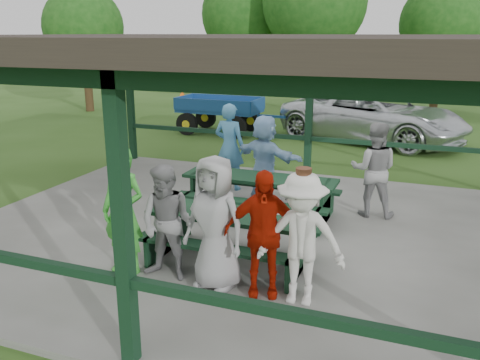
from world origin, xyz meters
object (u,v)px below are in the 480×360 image
at_px(contestant_green, 123,211).
at_px(farm_trailer, 220,114).
at_px(spectator_lblue, 265,158).
at_px(contestant_red, 262,233).
at_px(picnic_table_far, 260,191).
at_px(picnic_table_near, 231,231).
at_px(spectator_blue, 230,147).
at_px(contestant_grey_left, 167,223).
at_px(contestant_white_fedora, 301,239).
at_px(spectator_grey, 374,170).
at_px(pickup_truck, 374,116).
at_px(contestant_grey_mid, 215,223).

distance_m(contestant_green, farm_trailer, 10.95).
distance_m(contestant_green, spectator_lblue, 3.85).
bearing_deg(contestant_green, contestant_red, 5.38).
relative_size(picnic_table_far, spectator_lblue, 1.61).
xyz_separation_m(picnic_table_near, spectator_blue, (-1.40, 3.37, 0.46)).
distance_m(contestant_red, spectator_blue, 4.67).
height_order(contestant_green, spectator_lblue, contestant_green).
bearing_deg(contestant_grey_left, contestant_white_fedora, 1.26).
xyz_separation_m(contestant_red, spectator_grey, (0.95, 3.55, 0.04)).
bearing_deg(picnic_table_near, spectator_blue, 112.52).
xyz_separation_m(spectator_blue, farm_trailer, (-2.92, 6.28, -0.37)).
xyz_separation_m(picnic_table_far, spectator_lblue, (-0.21, 0.90, 0.39)).
xyz_separation_m(pickup_truck, farm_trailer, (-5.14, -0.46, -0.15)).
xyz_separation_m(contestant_green, contestant_grey_mid, (1.37, 0.04, 0.00)).
bearing_deg(farm_trailer, contestant_grey_left, -69.70).
xyz_separation_m(picnic_table_far, contestant_white_fedora, (1.50, -2.82, 0.37)).
height_order(contestant_red, contestant_white_fedora, contestant_white_fedora).
relative_size(spectator_lblue, spectator_grey, 1.00).
distance_m(picnic_table_far, spectator_lblue, 1.00).
xyz_separation_m(contestant_grey_left, farm_trailer, (-3.72, 10.47, -0.24)).
relative_size(contestant_grey_left, contestant_white_fedora, 0.92).
bearing_deg(spectator_lblue, contestant_red, 131.04).
height_order(picnic_table_far, spectator_grey, spectator_grey).
relative_size(spectator_blue, spectator_grey, 1.07).
relative_size(contestant_green, farm_trailer, 0.47).
xyz_separation_m(contestant_green, farm_trailer, (-3.06, 10.51, -0.34)).
distance_m(picnic_table_near, spectator_grey, 3.27).
distance_m(contestant_grey_left, contestant_grey_mid, 0.71).
bearing_deg(farm_trailer, picnic_table_near, -65.14).
distance_m(picnic_table_far, contestant_red, 2.97).
height_order(contestant_green, pickup_truck, contestant_green).
bearing_deg(pickup_truck, contestant_grey_mid, -165.64).
bearing_deg(contestant_red, contestant_green, 165.07).
xyz_separation_m(contestant_grey_mid, pickup_truck, (0.72, 10.93, -0.18)).
relative_size(contestant_grey_left, contestant_grey_mid, 0.89).
xyz_separation_m(spectator_blue, spectator_grey, (3.09, -0.60, -0.06)).
bearing_deg(contestant_white_fedora, spectator_lblue, 110.78).
xyz_separation_m(picnic_table_far, contestant_green, (-1.02, -2.86, 0.42)).
relative_size(contestant_grey_mid, spectator_grey, 1.03).
distance_m(spectator_lblue, spectator_blue, 1.06).
bearing_deg(spectator_blue, picnic_table_near, 116.88).
xyz_separation_m(contestant_white_fedora, pickup_truck, (-0.43, 10.92, -0.13)).
bearing_deg(contestant_white_fedora, pickup_truck, 88.37).
bearing_deg(contestant_grey_left, farm_trailer, 110.60).
bearing_deg(contestant_green, pickup_truck, 82.17).
xyz_separation_m(picnic_table_far, spectator_grey, (1.94, 0.77, 0.39)).
height_order(spectator_lblue, farm_trailer, spectator_lblue).
xyz_separation_m(contestant_green, contestant_grey_left, (0.66, 0.04, -0.10)).
bearing_deg(contestant_red, contestant_white_fedora, -21.49).
xyz_separation_m(contestant_green, pickup_truck, (2.08, 10.97, -0.18)).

